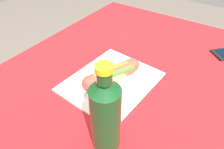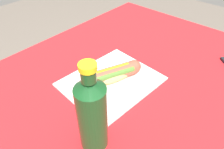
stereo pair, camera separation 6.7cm
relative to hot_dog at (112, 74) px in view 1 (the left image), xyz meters
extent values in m
cylinder|color=brown|center=(-0.49, -0.28, -0.43)|extent=(0.07, 0.07, 0.72)
cylinder|color=brown|center=(-0.49, 0.38, -0.43)|extent=(0.07, 0.07, 0.72)
cube|color=brown|center=(0.00, 0.05, -0.05)|extent=(1.14, 0.82, 0.03)
cube|color=red|center=(0.00, 0.05, -0.03)|extent=(1.20, 0.88, 0.00)
cube|color=white|center=(0.00, 0.00, -0.03)|extent=(0.31, 0.27, 0.01)
ellipsoid|color=#DBB26B|center=(0.00, 0.00, 0.00)|extent=(0.17, 0.11, 0.05)
cylinder|color=#BC4C38|center=(0.00, 0.00, 0.00)|extent=(0.17, 0.11, 0.05)
sphere|color=#BC4C38|center=(0.08, -0.03, 0.00)|extent=(0.05, 0.05, 0.05)
sphere|color=#BC4C38|center=(-0.08, 0.03, 0.00)|extent=(0.05, 0.05, 0.05)
cube|color=yellow|center=(0.00, 0.00, 0.02)|extent=(0.12, 0.06, 0.00)
cylinder|color=#4C7A2D|center=(0.01, 0.01, 0.01)|extent=(0.13, 0.07, 0.02)
cylinder|color=#14471E|center=(0.20, 0.11, 0.06)|extent=(0.07, 0.07, 0.18)
cone|color=#14471E|center=(0.20, 0.11, 0.16)|extent=(0.07, 0.07, 0.02)
cylinder|color=#14471E|center=(0.20, 0.11, 0.18)|extent=(0.03, 0.03, 0.03)
cylinder|color=yellow|center=(0.20, 0.11, 0.20)|extent=(0.03, 0.03, 0.01)
camera|label=1|loc=(0.43, 0.29, 0.43)|focal=33.27mm
camera|label=2|loc=(0.39, 0.34, 0.43)|focal=33.27mm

